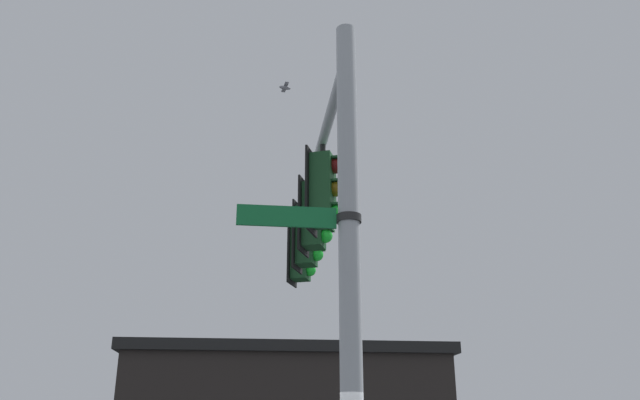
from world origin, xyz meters
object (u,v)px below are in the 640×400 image
object	(u,v)px
street_name_sign	(314,218)
bird_flying	(285,88)
traffic_light_mid_inner	(315,215)
traffic_light_mid_outer	(308,236)
traffic_light_nearest_pole	(324,190)
traffic_light_arm_end	(302,253)

from	to	relation	value
street_name_sign	bird_flying	xyz separation A→B (m)	(-6.44, -2.58, 5.57)
street_name_sign	traffic_light_mid_inner	bearing A→B (deg)	-164.24
traffic_light_mid_outer	street_name_sign	world-z (taller)	traffic_light_mid_outer
traffic_light_nearest_pole	bird_flying	size ratio (longest dim) A/B	3.66
traffic_light_arm_end	traffic_light_mid_outer	bearing A→B (deg)	22.54
bird_flying	traffic_light_nearest_pole	bearing A→B (deg)	26.07
traffic_light_mid_outer	bird_flying	bearing A→B (deg)	-150.96
traffic_light_mid_inner	traffic_light_arm_end	world-z (taller)	same
traffic_light_mid_inner	traffic_light_arm_end	bearing A→B (deg)	-157.46
traffic_light_mid_inner	traffic_light_mid_outer	bearing A→B (deg)	-157.46
traffic_light_mid_inner	bird_flying	xyz separation A→B (m)	(-3.33, -1.71, 4.44)
traffic_light_mid_inner	traffic_light_mid_outer	world-z (taller)	same
traffic_light_mid_outer	bird_flying	size ratio (longest dim) A/B	3.66
traffic_light_mid_inner	street_name_sign	world-z (taller)	traffic_light_mid_inner
bird_flying	street_name_sign	bearing A→B (deg)	21.86
traffic_light_nearest_pole	street_name_sign	distance (m)	2.41
traffic_light_nearest_pole	traffic_light_arm_end	world-z (taller)	same
traffic_light_nearest_pole	traffic_light_arm_end	xyz separation A→B (m)	(-3.07, -1.28, 0.00)
bird_flying	traffic_light_mid_inner	bearing A→B (deg)	27.12
bird_flying	traffic_light_arm_end	bearing A→B (deg)	33.71
traffic_light_arm_end	street_name_sign	distance (m)	5.56
traffic_light_nearest_pole	traffic_light_mid_inner	world-z (taller)	same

